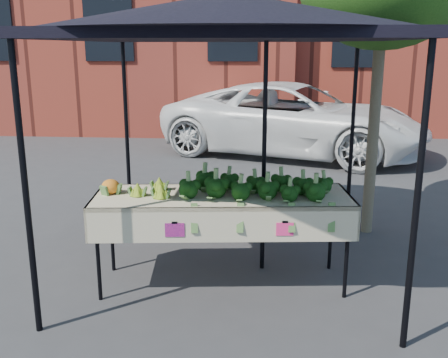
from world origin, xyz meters
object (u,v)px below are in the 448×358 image
(table, at_px, (222,240))
(street_tree, at_px, (378,74))
(vehicle, at_px, (298,21))
(canopy, at_px, (229,137))

(table, bearing_deg, street_tree, 43.58)
(vehicle, xyz_separation_m, street_tree, (0.69, -4.68, -0.81))
(table, xyz_separation_m, street_tree, (1.68, 1.60, 1.48))
(table, bearing_deg, vehicle, 81.01)
(table, xyz_separation_m, vehicle, (0.99, 6.27, 2.29))
(canopy, relative_size, vehicle, 0.58)
(vehicle, height_order, street_tree, vehicle)
(canopy, height_order, street_tree, street_tree)
(table, height_order, street_tree, street_tree)
(table, distance_m, street_tree, 2.75)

